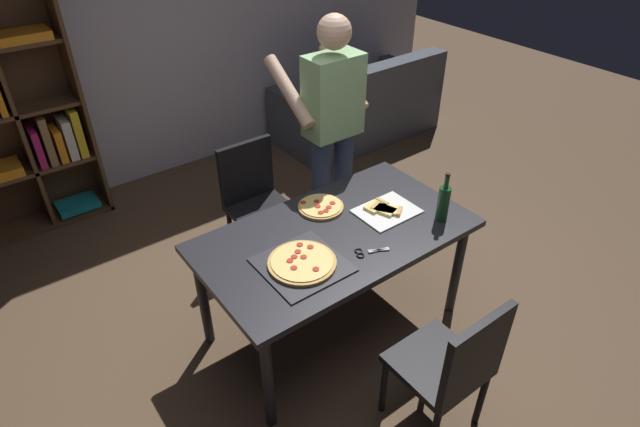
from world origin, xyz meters
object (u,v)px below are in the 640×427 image
Objects in this scene: chair_far_side at (255,196)px; pepperoni_pizza_on_tray at (302,263)px; person_serving_pizza at (331,126)px; kitchen_scissors at (366,252)px; wine_bottle at (443,203)px; second_pizza_plain at (321,207)px; couch at (360,110)px; dining_table at (335,243)px; chair_near_camera at (453,365)px.

chair_far_side reaches higher than pepperoni_pizza_on_tray.
person_serving_pizza reaches higher than kitchen_scissors.
pepperoni_pizza_on_tray is 2.17× the size of kitchen_scissors.
wine_bottle reaches higher than second_pizza_plain.
couch is at bearing 43.49° from pepperoni_pizza_on_tray.
kitchen_scissors is at bearing -84.78° from dining_table.
pepperoni_pizza_on_tray is at bearing 160.13° from kitchen_scissors.
pepperoni_pizza_on_tray is 0.36m from kitchen_scissors.
person_serving_pizza reaches higher than second_pizza_plain.
person_serving_pizza is at bearing -137.33° from couch.
couch is at bearing 59.76° from wine_bottle.
pepperoni_pizza_on_tray is at bearing -137.31° from second_pizza_plain.
chair_near_camera is at bearing -93.85° from second_pizza_plain.
pepperoni_pizza_on_tray is at bearing -136.51° from couch.
chair_near_camera reaches higher than kitchen_scissors.
couch is at bearing 29.08° from chair_far_side.
dining_table is 0.94m from person_serving_pizza.
dining_table is 5.65× the size of second_pizza_plain.
pepperoni_pizza_on_tray is (-0.32, 0.81, 0.25)m from chair_near_camera.
chair_near_camera is 3.49m from couch.
couch is (1.90, 1.99, -0.37)m from dining_table.
chair_far_side reaches higher than kitchen_scissors.
wine_bottle is at bearing -64.02° from chair_far_side.
couch is 4.01× the size of pepperoni_pizza_on_tray.
chair_near_camera is 0.95m from wine_bottle.
chair_near_camera is 1.21m from second_pizza_plain.
kitchen_scissors is at bearing -96.59° from second_pizza_plain.
chair_far_side is 1.20m from kitchen_scissors.
wine_bottle is at bearing -120.24° from couch.
person_serving_pizza is at bearing 46.59° from second_pizza_plain.
couch reaches higher than kitchen_scissors.
couch reaches higher than dining_table.
chair_near_camera is 2.11× the size of pepperoni_pizza_on_tray.
chair_near_camera is 3.20× the size of second_pizza_plain.
chair_far_side is 0.51× the size of person_serving_pizza.
kitchen_scissors is at bearing 177.26° from wine_bottle.
couch is 8.71× the size of kitchen_scissors.
couch is at bearing 49.90° from kitchen_scissors.
wine_bottle reaches higher than chair_far_side.
chair_far_side is at bearing -150.92° from couch.
person_serving_pizza is at bearing 72.54° from chair_near_camera.
couch reaches higher than second_pizza_plain.
kitchen_scissors is (-0.56, 0.03, -0.11)m from wine_bottle.
second_pizza_plain is at bearing -136.34° from couch.
dining_table is 0.94m from chair_far_side.
kitchen_scissors is at bearing -130.10° from couch.
second_pizza_plain is (0.08, 1.18, 0.25)m from chair_near_camera.
chair_far_side is (0.00, 0.93, -0.16)m from dining_table.
couch is at bearing 43.66° from second_pizza_plain.
pepperoni_pizza_on_tray reaches higher than dining_table.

